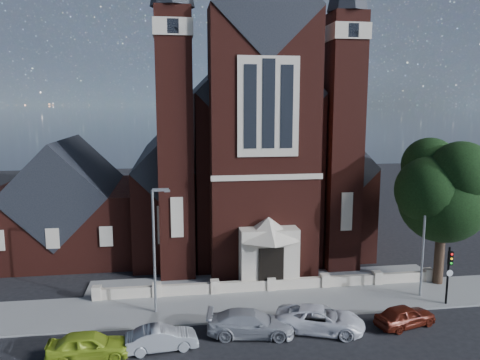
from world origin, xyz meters
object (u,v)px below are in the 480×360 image
at_px(car_white_suv, 320,319).
at_px(street_lamp_right, 425,233).
at_px(car_silver_a, 162,338).
at_px(car_lime_van, 89,345).
at_px(church, 238,154).
at_px(street_lamp_left, 155,244).
at_px(traffic_signal, 449,268).
at_px(parish_hall, 69,208).
at_px(street_tree, 447,193).
at_px(car_dark_red, 405,316).
at_px(car_silver_b, 251,323).

bearing_deg(car_white_suv, street_lamp_right, -46.55).
relative_size(street_lamp_right, car_silver_a, 2.08).
bearing_deg(car_lime_van, car_white_suv, -86.57).
height_order(church, street_lamp_right, church).
relative_size(church, street_lamp_left, 4.31).
height_order(street_lamp_left, traffic_signal, street_lamp_left).
xyz_separation_m(car_lime_van, car_white_suv, (12.89, 1.16, -0.00)).
bearing_deg(street_lamp_left, parish_hall, 120.02).
xyz_separation_m(street_tree, street_lamp_right, (-2.51, -1.71, -2.36)).
distance_m(church, street_tree, 21.38).
relative_size(car_white_suv, car_dark_red, 1.35).
distance_m(street_lamp_left, traffic_signal, 19.08).
bearing_deg(car_silver_b, traffic_signal, -72.33).
xyz_separation_m(church, car_silver_a, (-7.54, -23.48, -7.55)).
relative_size(parish_hall, car_dark_red, 3.17).
bearing_deg(parish_hall, car_white_suv, -45.20).
bearing_deg(car_dark_red, car_lime_van, 77.49).
xyz_separation_m(street_lamp_right, car_silver_a, (-17.63, -4.54, -3.96)).
xyz_separation_m(street_lamp_left, car_silver_b, (5.42, -3.66, -3.87)).
relative_size(car_silver_a, car_dark_red, 1.01).
xyz_separation_m(street_tree, car_dark_red, (-5.76, -5.61, -6.30)).
height_order(traffic_signal, car_silver_b, traffic_signal).
height_order(church, car_silver_b, church).
bearing_deg(car_dark_red, parish_hall, 36.26).
distance_m(street_lamp_right, car_dark_red, 6.43).
xyz_separation_m(traffic_signal, car_lime_van, (-22.28, -3.32, -1.86)).
distance_m(church, street_lamp_left, 20.84).
xyz_separation_m(car_lime_van, car_silver_b, (8.79, 1.23, 0.01)).
height_order(traffic_signal, car_lime_van, traffic_signal).
relative_size(street_lamp_right, car_lime_van, 1.91).
bearing_deg(car_white_suv, church, 23.73).
distance_m(street_tree, car_silver_b, 17.19).
bearing_deg(car_silver_b, parish_hall, 46.27).
xyz_separation_m(traffic_signal, car_silver_a, (-18.54, -2.97, -1.94)).
bearing_deg(car_silver_b, street_lamp_right, -64.89).
distance_m(street_lamp_left, car_silver_b, 7.60).
relative_size(street_tree, car_dark_red, 2.78).
xyz_separation_m(parish_hall, car_silver_a, (8.46, -18.54, -3.37)).
distance_m(traffic_signal, car_silver_a, 18.87).
bearing_deg(street_lamp_left, car_dark_red, -14.82).
height_order(car_lime_van, car_silver_a, car_lime_van).
distance_m(car_white_suv, car_dark_red, 5.23).
distance_m(church, car_dark_red, 25.01).
bearing_deg(car_silver_b, car_dark_red, -82.59).
height_order(car_lime_van, car_white_suv, car_lime_van).
relative_size(street_lamp_right, car_dark_red, 2.11).
bearing_deg(car_lime_van, parish_hall, 12.30).
bearing_deg(church, car_white_suv, -85.93).
height_order(street_lamp_left, car_dark_red, street_lamp_left).
bearing_deg(street_lamp_left, car_silver_b, -34.08).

